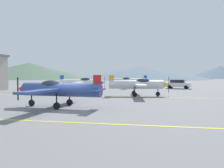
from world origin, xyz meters
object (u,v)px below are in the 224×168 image
airplane_near (58,89)px  airplane_mid (138,84)px  airplane_back (129,81)px  airplane_far (82,82)px  car_sedan (178,84)px

airplane_near → airplane_mid: (5.59, 9.50, 0.00)m
airplane_mid → airplane_back: size_ratio=1.00×
airplane_near → airplane_far: (-3.24, 15.52, 0.00)m
airplane_mid → car_sedan: size_ratio=1.75×
airplane_far → airplane_back: (6.43, 9.49, 0.00)m
airplane_near → car_sedan: 27.18m
airplane_mid → airplane_far: 10.69m
airplane_back → car_sedan: (9.06, -0.75, -0.52)m
airplane_near → airplane_far: 15.85m
airplane_back → airplane_near: bearing=-97.3°
airplane_mid → airplane_far: size_ratio=1.00×
airplane_near → airplane_far: size_ratio=1.00×
airplane_mid → airplane_back: 15.69m
airplane_near → airplane_mid: size_ratio=1.00×
car_sedan → airplane_far: bearing=-150.6°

